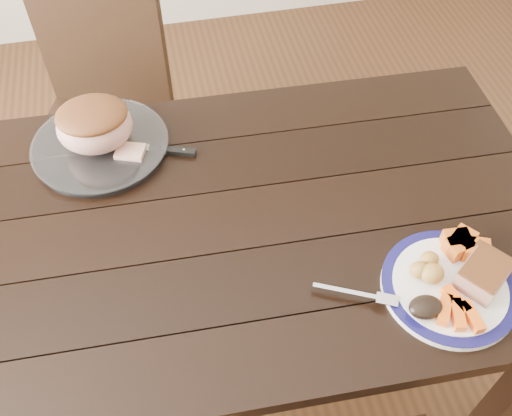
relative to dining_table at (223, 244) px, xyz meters
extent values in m
plane|color=#472B16|center=(0.00, 0.00, -0.66)|extent=(4.00, 4.00, 0.00)
cube|color=black|center=(0.00, 0.00, 0.07)|extent=(1.63, 0.96, 0.04)
cube|color=black|center=(0.73, 0.34, -0.30)|extent=(0.07, 0.07, 0.71)
cube|color=black|center=(-0.31, 0.65, -0.21)|extent=(0.54, 0.54, 0.04)
cube|color=black|center=(-0.25, 0.84, 0.04)|extent=(0.41, 0.18, 0.46)
cube|color=black|center=(-0.08, 0.76, -0.44)|extent=(0.04, 0.04, 0.43)
cube|color=black|center=(-0.21, 0.42, -0.44)|extent=(0.04, 0.04, 0.43)
cube|color=black|center=(-0.42, 0.88, -0.44)|extent=(0.04, 0.04, 0.43)
cube|color=black|center=(-0.54, 0.54, -0.44)|extent=(0.04, 0.04, 0.43)
cylinder|color=white|center=(0.44, -0.28, 0.10)|extent=(0.29, 0.29, 0.02)
torus|color=#100E48|center=(0.44, -0.28, 0.11)|extent=(0.29, 0.29, 0.02)
cylinder|color=white|center=(-0.26, 0.30, 0.10)|extent=(0.34, 0.34, 0.02)
cube|color=#A87767|center=(0.50, -0.29, 0.14)|extent=(0.13, 0.13, 0.05)
ellipsoid|color=gold|center=(0.38, -0.25, 0.13)|extent=(0.04, 0.04, 0.04)
ellipsoid|color=gold|center=(0.40, -0.26, 0.13)|extent=(0.05, 0.05, 0.04)
ellipsoid|color=gold|center=(0.41, -0.23, 0.13)|extent=(0.04, 0.04, 0.03)
cube|color=orange|center=(0.43, -0.33, 0.12)|extent=(0.04, 0.07, 0.02)
cube|color=orange|center=(0.42, -0.36, 0.12)|extent=(0.04, 0.07, 0.02)
cube|color=orange|center=(0.45, -0.37, 0.12)|extent=(0.03, 0.07, 0.02)
cube|color=orange|center=(0.40, -0.34, 0.12)|extent=(0.05, 0.07, 0.02)
cube|color=orange|center=(0.52, -0.23, 0.13)|extent=(0.07, 0.06, 0.04)
cube|color=orange|center=(0.49, -0.20, 0.13)|extent=(0.06, 0.05, 0.04)
cube|color=orange|center=(0.50, -0.20, 0.13)|extent=(0.07, 0.07, 0.04)
cube|color=orange|center=(0.49, -0.21, 0.13)|extent=(0.06, 0.06, 0.04)
ellipsoid|color=black|center=(0.36, -0.33, 0.13)|extent=(0.07, 0.05, 0.03)
cube|color=silver|center=(0.22, -0.26, 0.11)|extent=(0.13, 0.07, 0.00)
cube|color=silver|center=(0.30, -0.29, 0.11)|extent=(0.05, 0.04, 0.00)
ellipsoid|color=tan|center=(-0.26, 0.30, 0.17)|extent=(0.19, 0.16, 0.12)
cube|color=tan|center=(-0.19, 0.24, 0.12)|extent=(0.08, 0.08, 0.02)
cube|color=silver|center=(-0.23, 0.30, 0.09)|extent=(0.20, 0.09, 0.00)
cube|color=black|center=(-0.08, 0.24, 0.10)|extent=(0.12, 0.06, 0.01)
camera|label=1|loc=(-0.09, -0.81, 1.14)|focal=40.00mm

